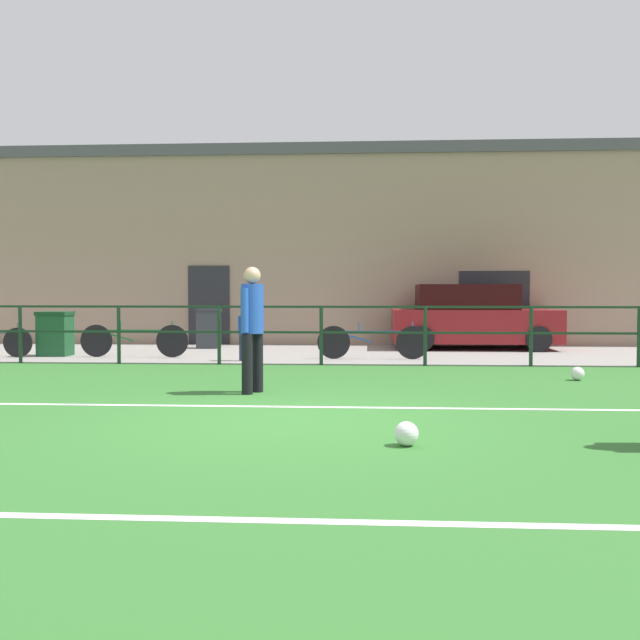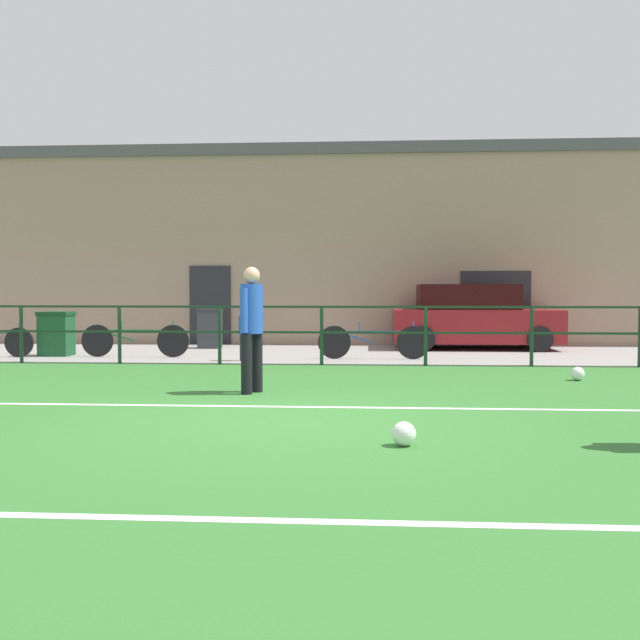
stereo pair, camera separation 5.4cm
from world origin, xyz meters
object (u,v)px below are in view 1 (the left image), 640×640
(soccer_ball_match, at_px, (406,434))
(spectator_child, at_px, (245,330))
(trash_bin_0, at_px, (55,333))
(trash_bin_1, at_px, (209,328))
(player_striker, at_px, (252,322))
(soccer_ball_spare, at_px, (577,374))
(bicycle_parked_2, at_px, (134,340))
(parked_car_red, at_px, (472,318))
(bicycle_parked_0, at_px, (373,342))

(soccer_ball_match, bearing_deg, spectator_child, 109.79)
(trash_bin_0, distance_m, trash_bin_1, 3.69)
(player_striker, height_order, soccer_ball_spare, player_striker)
(spectator_child, distance_m, trash_bin_0, 4.41)
(player_striker, distance_m, bicycle_parked_2, 6.16)
(soccer_ball_spare, xyz_separation_m, spectator_child, (-5.83, 2.70, 0.53))
(soccer_ball_spare, xyz_separation_m, trash_bin_1, (-7.27, 5.85, 0.40))
(soccer_ball_spare, distance_m, trash_bin_1, 9.34)
(spectator_child, bearing_deg, trash_bin_0, -6.09)
(spectator_child, height_order, trash_bin_1, spectator_child)
(soccer_ball_match, distance_m, spectator_child, 8.33)
(player_striker, relative_size, spectator_child, 1.63)
(player_striker, xyz_separation_m, soccer_ball_match, (1.96, -3.35, -0.89))
(spectator_child, height_order, bicycle_parked_2, spectator_child)
(parked_car_red, bearing_deg, player_striker, -118.01)
(trash_bin_1, bearing_deg, spectator_child, -65.42)
(bicycle_parked_2, bearing_deg, parked_car_red, 19.89)
(bicycle_parked_0, height_order, bicycle_parked_2, bicycle_parked_2)
(soccer_ball_match, distance_m, bicycle_parked_2, 10.02)
(bicycle_parked_0, relative_size, bicycle_parked_2, 0.99)
(soccer_ball_match, distance_m, trash_bin_1, 11.78)
(player_striker, distance_m, soccer_ball_spare, 5.36)
(spectator_child, xyz_separation_m, trash_bin_1, (-1.44, 3.15, -0.13))
(bicycle_parked_0, bearing_deg, player_striker, -109.02)
(bicycle_parked_0, bearing_deg, bicycle_parked_2, 178.78)
(bicycle_parked_2, height_order, trash_bin_1, trash_bin_1)
(trash_bin_0, bearing_deg, trash_bin_1, 38.61)
(player_striker, relative_size, trash_bin_0, 1.83)
(soccer_ball_spare, bearing_deg, player_striker, -160.46)
(bicycle_parked_0, bearing_deg, soccer_ball_match, -88.40)
(spectator_child, relative_size, parked_car_red, 0.27)
(soccer_ball_match, bearing_deg, trash_bin_1, 111.20)
(bicycle_parked_2, bearing_deg, bicycle_parked_0, -1.22)
(player_striker, xyz_separation_m, bicycle_parked_0, (1.73, 5.02, -0.63))
(parked_car_red, relative_size, trash_bin_0, 4.11)
(player_striker, relative_size, soccer_ball_spare, 8.13)
(player_striker, relative_size, trash_bin_1, 1.83)
(spectator_child, distance_m, bicycle_parked_0, 2.65)
(bicycle_parked_0, distance_m, trash_bin_1, 4.79)
(bicycle_parked_0, bearing_deg, spectator_child, -168.02)
(parked_car_red, bearing_deg, bicycle_parked_0, -130.80)
(soccer_ball_spare, distance_m, spectator_child, 6.45)
(spectator_child, bearing_deg, player_striker, 105.81)
(parked_car_red, distance_m, bicycle_parked_2, 8.03)
(soccer_ball_match, xyz_separation_m, trash_bin_1, (-4.26, 10.97, 0.40))
(soccer_ball_match, height_order, spectator_child, spectator_child)
(soccer_ball_match, relative_size, bicycle_parked_2, 0.10)
(soccer_ball_match, relative_size, bicycle_parked_0, 0.10)
(bicycle_parked_0, bearing_deg, trash_bin_0, 177.50)
(spectator_child, distance_m, parked_car_red, 6.07)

